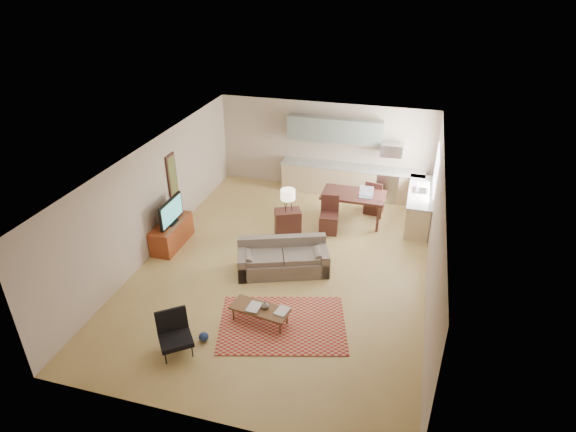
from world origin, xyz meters
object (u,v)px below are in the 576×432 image
(coffee_table, at_px, (260,315))
(sofa, at_px, (283,258))
(armchair, at_px, (175,336))
(console_table, at_px, (288,223))
(tv_credenza, at_px, (172,234))
(dining_table, at_px, (353,208))

(coffee_table, bearing_deg, sofa, 100.23)
(armchair, bearing_deg, console_table, 41.60)
(armchair, xyz_separation_m, console_table, (0.86, 4.55, -0.00))
(sofa, bearing_deg, tv_credenza, 152.42)
(sofa, distance_m, tv_credenza, 3.02)
(dining_table, bearing_deg, console_table, -139.78)
(armchair, height_order, tv_credenza, armchair)
(tv_credenza, bearing_deg, console_table, 23.54)
(armchair, bearing_deg, dining_table, 30.23)
(tv_credenza, bearing_deg, coffee_table, -35.70)
(coffee_table, distance_m, armchair, 1.71)
(coffee_table, relative_size, armchair, 1.53)
(coffee_table, relative_size, tv_credenza, 0.85)
(dining_table, bearing_deg, sofa, -112.20)
(tv_credenza, relative_size, console_table, 1.82)
(armchair, bearing_deg, coffee_table, 6.34)
(sofa, bearing_deg, armchair, -131.79)
(sofa, relative_size, console_table, 2.84)
(sofa, xyz_separation_m, coffee_table, (0.05, -1.81, -0.20))
(sofa, relative_size, coffee_table, 1.83)
(sofa, bearing_deg, coffee_table, -108.81)
(tv_credenza, relative_size, dining_table, 0.82)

